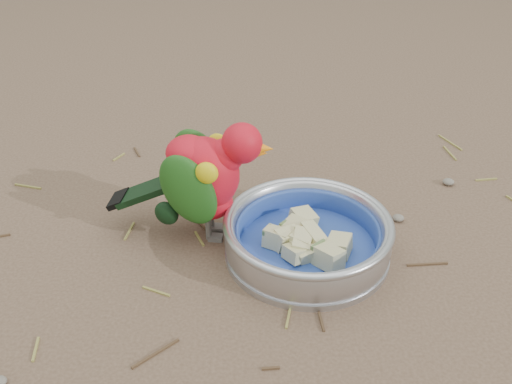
# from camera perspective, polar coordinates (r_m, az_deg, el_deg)

# --- Properties ---
(ground) EXTENTS (60.00, 60.00, 0.00)m
(ground) POSITION_cam_1_polar(r_m,az_deg,el_deg) (0.79, 0.62, -9.52)
(ground) COLOR brown
(food_bowl) EXTENTS (0.24, 0.24, 0.02)m
(food_bowl) POSITION_cam_1_polar(r_m,az_deg,el_deg) (0.85, 5.09, -5.78)
(food_bowl) COLOR #B2B2BA
(food_bowl) RESTS_ON ground
(bowl_wall) EXTENTS (0.24, 0.24, 0.04)m
(bowl_wall) POSITION_cam_1_polar(r_m,az_deg,el_deg) (0.83, 5.19, -4.15)
(bowl_wall) COLOR #B2B2BA
(bowl_wall) RESTS_ON food_bowl
(fruit_wedges) EXTENTS (0.14, 0.14, 0.03)m
(fruit_wedges) POSITION_cam_1_polar(r_m,az_deg,el_deg) (0.83, 5.17, -4.54)
(fruit_wedges) COLOR #C6BF87
(fruit_wedges) RESTS_ON food_bowl
(lory_parrot) EXTENTS (0.24, 0.13, 0.18)m
(lory_parrot) POSITION_cam_1_polar(r_m,az_deg,el_deg) (0.84, -5.14, 0.86)
(lory_parrot) COLOR red
(lory_parrot) RESTS_ON ground
(ground_debris) EXTENTS (0.90, 0.80, 0.01)m
(ground_debris) POSITION_cam_1_polar(r_m,az_deg,el_deg) (0.85, -0.14, -6.05)
(ground_debris) COLOR olive
(ground_debris) RESTS_ON ground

